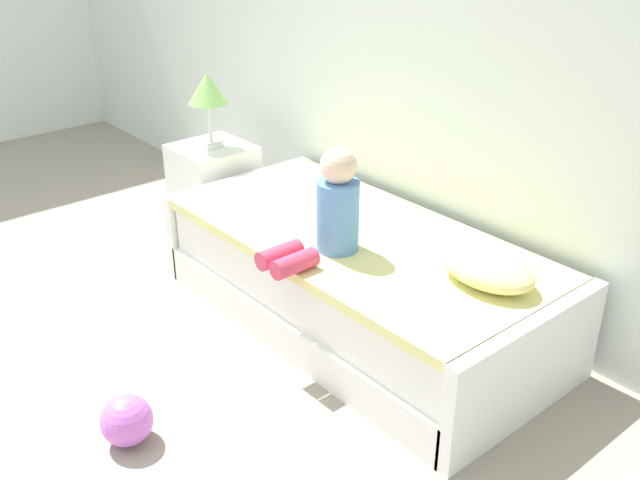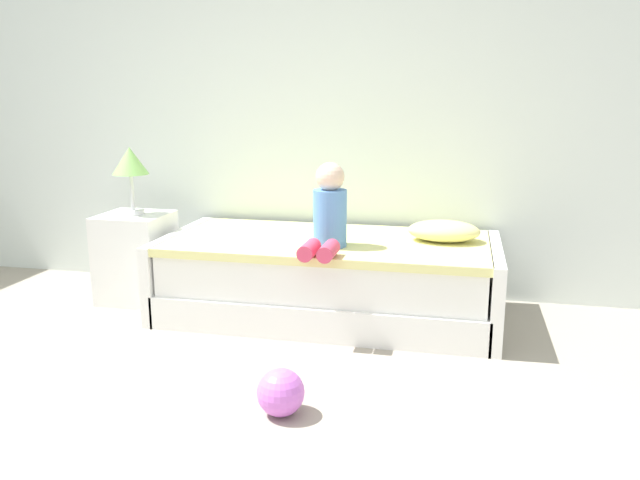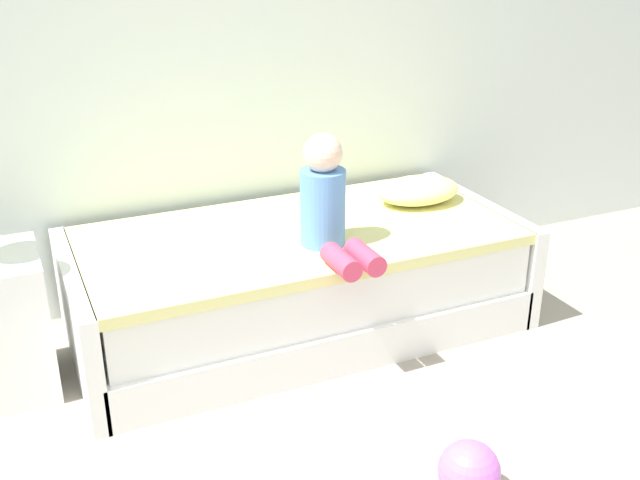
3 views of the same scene
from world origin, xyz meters
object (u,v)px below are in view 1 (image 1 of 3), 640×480
object	(u,v)px
child_figure	(330,212)
toy_ball	(127,420)
bed	(358,280)
nightstand	(214,191)
table_lamp	(208,92)
pillow	(488,269)

from	to	relation	value
child_figure	toy_ball	size ratio (longest dim) A/B	2.39
bed	child_figure	xyz separation A→B (m)	(0.04, -0.23, 0.46)
nightstand	toy_ball	size ratio (longest dim) A/B	2.81
nightstand	bed	bearing A→B (deg)	-0.70
table_lamp	pillow	size ratio (longest dim) A/B	1.02
nightstand	child_figure	distance (m)	1.47
bed	child_figure	distance (m)	0.51
pillow	toy_ball	bearing A→B (deg)	-114.08
bed	table_lamp	xyz separation A→B (m)	(-1.35, 0.02, 0.69)
bed	nightstand	distance (m)	1.35
child_figure	pillow	distance (m)	0.75
bed	nightstand	size ratio (longest dim) A/B	3.52
child_figure	toy_ball	distance (m)	1.25
bed	nightstand	world-z (taller)	nightstand
table_lamp	pillow	distance (m)	2.09
bed	table_lamp	world-z (taller)	table_lamp
bed	child_figure	world-z (taller)	child_figure
bed	child_figure	size ratio (longest dim) A/B	4.14
nightstand	toy_ball	distance (m)	1.96
bed	toy_ball	distance (m)	1.34
table_lamp	child_figure	size ratio (longest dim) A/B	0.88
table_lamp	child_figure	distance (m)	1.43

